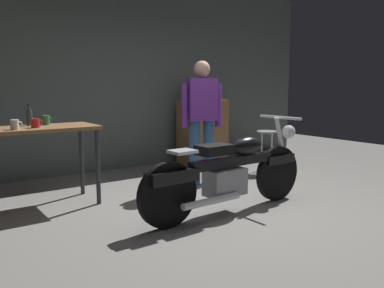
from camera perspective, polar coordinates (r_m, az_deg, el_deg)
ground_plane at (r=4.39m, az=5.53°, el=-9.50°), size 12.00×12.00×0.00m
back_wall at (r=6.56m, az=-10.73°, el=10.03°), size 8.00×0.12×3.10m
workbench at (r=4.65m, az=-21.43°, el=0.91°), size 1.30×0.64×0.90m
motorcycle at (r=4.24m, az=5.46°, el=-3.87°), size 2.19×0.60×1.00m
person_standing at (r=5.37m, az=1.40°, el=3.89°), size 0.55×0.32×1.67m
shop_stool at (r=6.35m, az=10.67°, el=0.58°), size 0.32×0.32×0.64m
wooden_dresser at (r=6.86m, az=1.54°, el=1.73°), size 0.80×0.47×1.10m
mug_green_speckled at (r=4.85m, az=-20.14°, el=3.24°), size 0.12×0.08×0.11m
mug_white_ceramic at (r=4.44m, az=-24.01°, el=2.55°), size 0.12×0.08×0.10m
mug_red_diner at (r=4.56m, az=-21.49°, el=2.79°), size 0.12×0.08×0.10m
bottle at (r=4.83m, az=-22.25°, el=3.61°), size 0.06×0.06×0.24m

